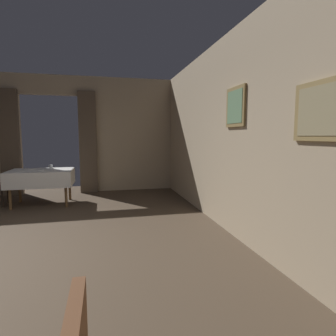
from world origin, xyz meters
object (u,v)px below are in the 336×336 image
object	(u,v)px
glass_mid_b	(51,166)
plate_mid_a	(28,169)
dining_table_mid	(41,175)
plate_mid_c	(20,171)
plate_mid_d	(41,170)

from	to	relation	value
glass_mid_b	plate_mid_a	bearing A→B (deg)	-161.63
plate_mid_a	dining_table_mid	bearing A→B (deg)	-25.36
glass_mid_b	plate_mid_c	xyz separation A→B (m)	(-0.51, -0.50, -0.04)
dining_table_mid	plate_mid_c	size ratio (longest dim) A/B	6.20
dining_table_mid	plate_mid_d	distance (m)	0.12
plate_mid_a	plate_mid_d	distance (m)	0.33
plate_mid_c	plate_mid_d	size ratio (longest dim) A/B	1.14
glass_mid_b	dining_table_mid	bearing A→B (deg)	-119.59
plate_mid_a	plate_mid_d	bearing A→B (deg)	-32.72
dining_table_mid	plate_mid_a	bearing A→B (deg)	154.64
plate_mid_c	dining_table_mid	bearing A→B (deg)	32.49
dining_table_mid	plate_mid_c	xyz separation A→B (m)	(-0.36, -0.23, 0.11)
dining_table_mid	plate_mid_a	size ratio (longest dim) A/B	5.79
plate_mid_a	glass_mid_b	size ratio (longest dim) A/B	2.59
plate_mid_c	plate_mid_d	bearing A→B (deg)	26.68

